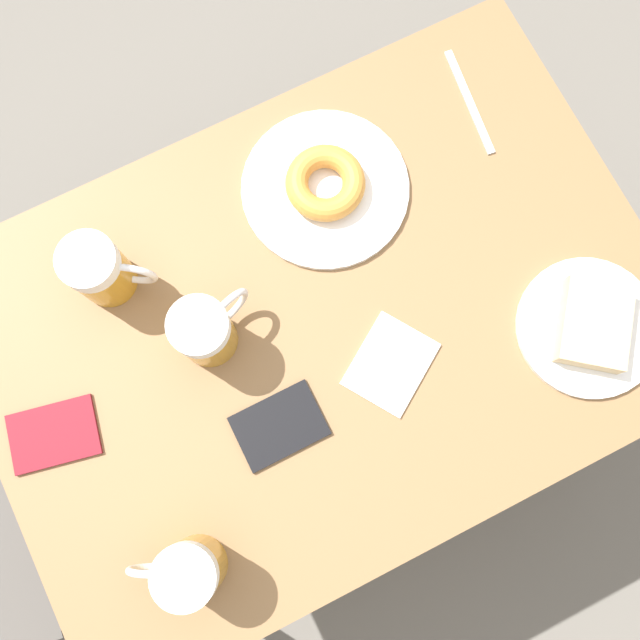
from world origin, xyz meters
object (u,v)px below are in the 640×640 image
fork (469,102)px  passport_far_edge (54,435)px  plate_with_cake (591,326)px  beer_mug_left (206,331)px  passport_near_edge (279,426)px  plate_with_donut (325,186)px  napkin_folded (391,364)px  beer_mug_center (189,571)px  beer_mug_right (100,270)px

fork → passport_far_edge: size_ratio=1.32×
plate_with_cake → beer_mug_left: size_ratio=1.71×
beer_mug_left → passport_near_edge: (-0.16, -0.03, -0.06)m
plate_with_donut → napkin_folded: (-0.29, 0.04, -0.01)m
beer_mug_center → passport_far_edge: 0.28m
passport_near_edge → beer_mug_left: bearing=11.6°
beer_mug_right → passport_far_edge: bearing=136.1°
fork → plate_with_donut: bearing=96.1°
plate_with_cake → napkin_folded: 0.30m
beer_mug_center → napkin_folded: 0.40m
beer_mug_left → beer_mug_center: bearing=151.2°
fork → passport_far_edge: (-0.19, 0.79, 0.00)m
fork → passport_far_edge: bearing=103.4°
beer_mug_left → passport_near_edge: beer_mug_left is taller
beer_mug_left → napkin_folded: size_ratio=0.78×
beer_mug_left → fork: bearing=-72.8°
plate_with_donut → beer_mug_right: (0.01, 0.35, 0.05)m
fork → beer_mug_left: bearing=107.2°
plate_with_donut → beer_mug_center: size_ratio=2.12×
beer_mug_center → beer_mug_right: same height
plate_with_donut → passport_near_edge: (-0.29, 0.22, -0.01)m
napkin_folded → beer_mug_center: bearing=109.0°
plate_with_cake → beer_mug_center: 0.66m
plate_with_cake → passport_far_edge: (0.21, 0.77, -0.01)m
plate_with_cake → beer_mug_center: beer_mug_center is taller
plate_with_donut → passport_far_edge: size_ratio=1.83×
napkin_folded → passport_near_edge: passport_near_edge is taller
napkin_folded → plate_with_cake: bearing=-106.1°
passport_near_edge → passport_far_edge: size_ratio=0.89×
plate_with_donut → passport_far_edge: 0.54m
fork → passport_far_edge: 0.81m
passport_far_edge → beer_mug_left: bearing=-84.3°
plate_with_cake → plate_with_donut: same height
beer_mug_right → passport_near_edge: (-0.31, -0.13, -0.06)m
beer_mug_right → passport_near_edge: beer_mug_right is taller
plate_with_cake → passport_near_edge: bearing=81.0°
beer_mug_left → napkin_folded: (-0.15, -0.22, -0.06)m
passport_far_edge → passport_near_edge: bearing=-114.4°
beer_mug_center → beer_mug_right: (0.43, -0.06, 0.00)m
napkin_folded → passport_far_edge: passport_far_edge is taller
plate_with_cake → passport_far_edge: plate_with_cake is taller
beer_mug_center → plate_with_donut: bearing=-44.7°
plate_with_donut → passport_far_edge: plate_with_donut is taller
plate_with_donut → fork: 0.27m
beer_mug_center → napkin_folded: beer_mug_center is taller
fork → passport_far_edge: passport_far_edge is taller
napkin_folded → fork: (0.32, -0.31, -0.00)m
beer_mug_center → passport_near_edge: beer_mug_center is taller
plate_with_cake → passport_near_edge: 0.48m
plate_with_cake → napkin_folded: bearing=73.9°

